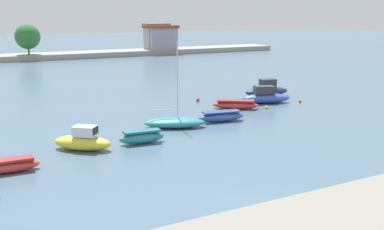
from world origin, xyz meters
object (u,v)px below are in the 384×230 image
moored_boat_1 (11,166)px  moored_boat_5 (221,116)px  moored_boat_6 (235,105)px  mooring_buoy_3 (198,100)px  moored_boat_7 (266,97)px  moored_boat_2 (83,141)px  moored_boat_8 (267,90)px  moored_boat_4 (175,122)px  mooring_buoy_0 (266,107)px  moored_boat_3 (142,137)px  mooring_buoy_1 (300,101)px

moored_boat_1 → moored_boat_5: moored_boat_5 is taller
moored_boat_6 → mooring_buoy_3: bearing=141.6°
moored_boat_6 → moored_boat_7: moored_boat_7 is taller
moored_boat_2 → moored_boat_8: size_ratio=0.76×
moored_boat_5 → moored_boat_4: bearing=-170.5°
mooring_buoy_0 → moored_boat_7: bearing=54.4°
moored_boat_8 → moored_boat_6: bearing=-141.5°
moored_boat_1 → moored_boat_6: moored_boat_6 is taller
moored_boat_2 → moored_boat_6: moored_boat_2 is taller
mooring_buoy_3 → moored_boat_3: bearing=-133.0°
moored_boat_5 → moored_boat_7: size_ratio=0.80×
mooring_buoy_0 → moored_boat_1: bearing=-163.3°
moored_boat_3 → moored_boat_7: 19.50m
moored_boat_6 → mooring_buoy_0: moored_boat_6 is taller
moored_boat_3 → mooring_buoy_0: size_ratio=9.64×
moored_boat_4 → mooring_buoy_1: moored_boat_4 is taller
moored_boat_1 → moored_boat_4: 14.70m
moored_boat_2 → moored_boat_6: size_ratio=0.94×
mooring_buoy_1 → moored_boat_7: bearing=157.2°
moored_boat_2 → moored_boat_1: bearing=-114.5°
moored_boat_8 → mooring_buoy_1: bearing=-71.4°
moored_boat_3 → moored_boat_8: size_ratio=0.62×
moored_boat_2 → moored_boat_7: 23.39m
moored_boat_3 → moored_boat_7: (17.71, 8.14, 0.22)m
moored_boat_2 → moored_boat_4: 9.02m
moored_boat_2 → moored_boat_4: (8.62, 2.67, -0.19)m
moored_boat_5 → moored_boat_8: moored_boat_8 is taller
moored_boat_1 → moored_boat_2: size_ratio=0.79×
moored_boat_3 → mooring_buoy_3: moored_boat_3 is taller
moored_boat_1 → mooring_buoy_1: 32.02m
moored_boat_7 → mooring_buoy_3: (-6.17, 4.23, -0.50)m
moored_boat_5 → mooring_buoy_0: 7.30m
moored_boat_1 → moored_boat_7: (27.23, 10.19, 0.29)m
moored_boat_1 → moored_boat_2: moored_boat_2 is taller
mooring_buoy_3 → mooring_buoy_1: bearing=-30.5°
moored_boat_8 → mooring_buoy_3: moored_boat_8 is taller
mooring_buoy_0 → mooring_buoy_3: (-4.34, 6.79, 0.01)m
moored_boat_1 → mooring_buoy_0: moored_boat_1 is taller
moored_boat_8 → mooring_buoy_1: 4.95m
moored_boat_8 → mooring_buoy_0: bearing=-119.6°
moored_boat_3 → moored_boat_6: (13.13, 7.15, -0.04)m
moored_boat_3 → moored_boat_7: size_ratio=0.63×
moored_boat_4 → mooring_buoy_3: bearing=75.3°
moored_boat_3 → moored_boat_5: 9.54m
moored_boat_1 → moored_boat_8: bearing=26.5°
moored_boat_5 → moored_boat_6: moored_boat_5 is taller
moored_boat_4 → mooring_buoy_1: bearing=35.2°
moored_boat_2 → moored_boat_7: (22.09, 7.68, 0.05)m
mooring_buoy_0 → moored_boat_6: bearing=150.3°
moored_boat_8 → moored_boat_7: bearing=-121.0°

